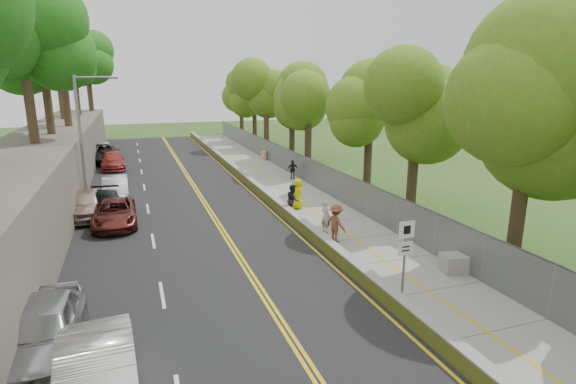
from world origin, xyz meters
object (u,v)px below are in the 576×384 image
object	(u,v)px
car_1	(98,383)
person_far	(293,170)
streetlight	(84,132)
construction_barrel	(264,156)
signpost	(405,247)
car_0	(43,330)
concrete_block	(455,263)
car_2	(114,213)
painter_0	(298,194)

from	to	relation	value
car_1	person_far	distance (m)	26.23
streetlight	construction_barrel	bearing A→B (deg)	39.11
signpost	car_0	world-z (taller)	signpost
car_1	person_far	size ratio (longest dim) A/B	3.28
concrete_block	car_1	world-z (taller)	car_1
signpost	car_1	world-z (taller)	signpost
streetlight	person_far	distance (m)	15.30
car_0	person_far	world-z (taller)	car_0
concrete_block	car_2	size ratio (longest dim) A/B	0.23
signpost	construction_barrel	distance (m)	29.23
construction_barrel	concrete_block	bearing A→B (deg)	-90.00
streetlight	person_far	world-z (taller)	streetlight
signpost	car_0	size ratio (longest dim) A/B	0.64
streetlight	concrete_block	world-z (taller)	streetlight
streetlight	car_1	bearing A→B (deg)	-85.77
car_0	person_far	bearing A→B (deg)	55.69
car_0	car_1	xyz separation A→B (m)	(1.60, -2.97, -0.00)
construction_barrel	painter_0	size ratio (longest dim) A/B	0.48
concrete_block	person_far	distance (m)	18.86
construction_barrel	person_far	size ratio (longest dim) A/B	0.58
concrete_block	car_0	xyz separation A→B (m)	(-14.90, -0.93, 0.45)
concrete_block	car_1	distance (m)	13.87
car_1	construction_barrel	bearing A→B (deg)	63.71
car_0	person_far	size ratio (longest dim) A/B	3.19
painter_0	person_far	xyz separation A→B (m)	(2.59, 8.02, -0.16)
streetlight	concrete_block	xyz separation A→B (m)	(14.76, -15.87, -4.22)
construction_barrel	painter_0	distance (m)	17.28
car_2	person_far	world-z (taller)	person_far
signpost	construction_barrel	xyz separation A→B (m)	(3.25, 29.02, -1.47)
streetlight	car_0	size ratio (longest dim) A/B	1.65
streetlight	signpost	world-z (taller)	streetlight
painter_0	car_2	bearing A→B (deg)	64.64
car_2	person_far	bearing A→B (deg)	29.96
painter_0	car_0	bearing A→B (deg)	110.73
construction_barrel	person_far	world-z (taller)	person_far
car_1	streetlight	bearing A→B (deg)	90.65
car_0	car_2	size ratio (longest dim) A/B	1.00
streetlight	painter_0	bearing A→B (deg)	-22.91
construction_barrel	car_0	bearing A→B (deg)	-117.35
car_2	person_far	size ratio (longest dim) A/B	3.19
signpost	person_far	xyz separation A→B (m)	(2.99, 20.00, -1.15)
car_2	streetlight	bearing A→B (deg)	106.64
car_0	concrete_block	bearing A→B (deg)	5.77
car_2	car_1	bearing A→B (deg)	-90.60
construction_barrel	concrete_block	xyz separation A→B (m)	(0.00, -27.87, -0.07)
painter_0	person_far	world-z (taller)	painter_0
concrete_block	person_far	world-z (taller)	person_far
person_far	painter_0	bearing A→B (deg)	77.43
signpost	car_1	bearing A→B (deg)	-164.65
concrete_block	person_far	xyz separation A→B (m)	(-0.26, 18.86, 0.39)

